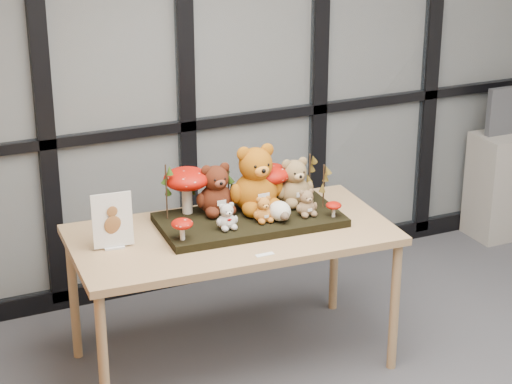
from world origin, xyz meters
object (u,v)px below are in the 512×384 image
diorama_tray (250,220)px  mushroom_front_right (334,209)px  bear_brown_medium (216,186)px  mushroom_back_right (270,182)px  sign_holder (113,223)px  plush_cream_hedgehog (280,210)px  bear_beige_small (306,201)px  mushroom_back_left (187,189)px  mushroom_front_left (182,228)px  bear_white_bow (227,215)px  cabinet (510,184)px  bear_tan_back (294,179)px  display_table (232,243)px  bear_pooh_yellow (255,174)px  bear_small_yellow (263,208)px

diorama_tray → mushroom_front_right: mushroom_front_right is taller
bear_brown_medium → mushroom_back_right: (0.31, -0.01, -0.03)m
bear_brown_medium → sign_holder: size_ratio=1.05×
plush_cream_hedgehog → mushroom_front_right: (0.28, -0.07, -0.01)m
bear_beige_small → mushroom_back_left: bearing=155.6°
plush_cream_hedgehog → mushroom_front_right: 0.29m
bear_brown_medium → mushroom_front_left: bear_brown_medium is taller
mushroom_back_right → bear_white_bow: bearing=-148.0°
plush_cream_hedgehog → sign_holder: bearing=175.7°
plush_cream_hedgehog → cabinet: bearing=24.4°
plush_cream_hedgehog → sign_holder: (-0.86, 0.11, 0.03)m
bear_brown_medium → sign_holder: bearing=-164.9°
mushroom_back_left → mushroom_back_right: 0.45m
mushroom_front_left → cabinet: (2.79, 0.89, -0.50)m
bear_tan_back → mushroom_back_right: size_ratio=1.15×
bear_white_bow → bear_beige_small: size_ratio=0.97×
mushroom_back_right → mushroom_back_left: bearing=171.3°
display_table → diorama_tray: 0.16m
mushroom_back_left → mushroom_front_right: (0.68, -0.37, -0.09)m
sign_holder → cabinet: sign_holder is taller
bear_white_bow → bear_beige_small: (0.45, -0.01, 0.00)m
display_table → bear_brown_medium: 0.31m
diorama_tray → mushroom_back_right: bearing=37.6°
sign_holder → cabinet: bearing=18.7°
mushroom_front_right → plush_cream_hedgehog: bearing=165.1°
mushroom_front_left → diorama_tray: bearing=17.6°
display_table → bear_pooh_yellow: 0.39m
plush_cream_hedgehog → bear_beige_small: bearing=5.4°
bear_pooh_yellow → mushroom_back_right: (0.10, 0.04, -0.07)m
bear_brown_medium → mushroom_back_right: 0.31m
diorama_tray → sign_holder: (-0.74, 0.00, 0.11)m
mushroom_back_left → diorama_tray: bearing=-33.4°
bear_white_bow → mushroom_back_left: size_ratio=0.56×
mushroom_front_left → sign_holder: (-0.31, 0.14, 0.03)m
plush_cream_hedgehog → mushroom_back_left: 0.50m
diorama_tray → mushroom_back_left: 0.37m
mushroom_front_left → plush_cream_hedgehog: bearing=2.3°
bear_brown_medium → mushroom_back_left: (-0.14, 0.06, -0.01)m
mushroom_front_right → cabinet: (1.97, 0.94, -0.49)m
bear_small_yellow → mushroom_front_left: bear_small_yellow is taller
mushroom_back_left → cabinet: size_ratio=0.36×
bear_beige_small → mushroom_front_left: 0.70m
bear_brown_medium → bear_beige_small: bear_brown_medium is taller
bear_small_yellow → sign_holder: sign_holder is taller
bear_beige_small → sign_holder: 1.02m
bear_tan_back → cabinet: size_ratio=0.38×
display_table → plush_cream_hedgehog: 0.30m
mushroom_front_right → mushroom_back_right: bearing=126.9°
mushroom_back_left → mushroom_front_right: mushroom_back_left is taller
bear_small_yellow → mushroom_back_left: 0.42m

